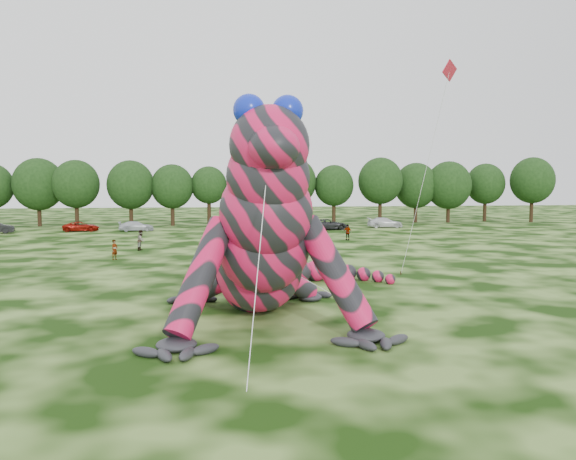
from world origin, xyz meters
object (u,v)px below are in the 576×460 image
(tree_7, at_px, (131,193))
(car_7, at_px, (385,223))
(tree_5, at_px, (39,192))
(tree_12, at_px, (334,194))
(car_3, at_px, (136,226))
(tree_8, at_px, (172,195))
(car_5, at_px, (280,224))
(spectator_0, at_px, (115,250))
(tree_13, at_px, (380,191))
(spectator_5, at_px, (262,253))
(spectator_1, at_px, (141,240))
(inflatable_gecko, at_px, (255,211))
(car_4, at_px, (227,226))
(car_6, at_px, (328,224))
(flying_kite, at_px, (446,85))
(spectator_2, at_px, (290,236))
(tree_16, at_px, (485,192))
(tree_11, at_px, (293,191))
(spectator_3, at_px, (347,232))
(tree_9, at_px, (209,196))
(tree_15, at_px, (449,192))
(tree_10, at_px, (251,189))
(tree_17, at_px, (532,190))
(tree_14, at_px, (416,193))
(tree_6, at_px, (76,193))

(tree_7, distance_m, car_7, 36.50)
(tree_5, bearing_deg, tree_7, -7.13)
(tree_12, bearing_deg, car_3, -161.22)
(tree_8, height_order, car_5, tree_8)
(spectator_0, bearing_deg, tree_13, -7.77)
(car_7, bearing_deg, spectator_5, 152.59)
(tree_8, xyz_separation_m, spectator_1, (-0.97, -30.38, -3.53))
(inflatable_gecko, relative_size, car_4, 5.23)
(car_6, distance_m, spectator_5, 31.81)
(inflatable_gecko, bearing_deg, flying_kite, 26.68)
(spectator_2, bearing_deg, car_3, 133.15)
(inflatable_gecko, distance_m, car_4, 46.00)
(tree_7, relative_size, tree_16, 1.01)
(spectator_1, bearing_deg, tree_16, -41.48)
(car_4, bearing_deg, spectator_2, -150.49)
(spectator_2, bearing_deg, flying_kite, -73.59)
(tree_16, distance_m, car_4, 44.24)
(tree_11, relative_size, car_3, 2.27)
(car_4, relative_size, spectator_0, 2.27)
(car_4, xyz_separation_m, spectator_5, (1.80, -29.56, 0.15))
(tree_16, xyz_separation_m, spectator_3, (-29.49, -26.38, -3.82))
(tree_9, distance_m, car_3, 13.67)
(car_3, height_order, spectator_0, spectator_0)
(spectator_1, bearing_deg, tree_12, -23.38)
(spectator_0, height_order, spectator_3, spectator_3)
(spectator_3, bearing_deg, tree_11, 135.60)
(inflatable_gecko, relative_size, tree_7, 2.06)
(flying_kite, height_order, spectator_0, flying_kite)
(tree_8, bearing_deg, tree_15, 1.05)
(tree_10, height_order, car_7, tree_10)
(tree_8, distance_m, tree_12, 24.24)
(tree_10, relative_size, car_5, 2.48)
(tree_5, relative_size, tree_13, 0.97)
(tree_10, bearing_deg, tree_15, -1.49)
(tree_8, height_order, spectator_0, tree_8)
(tree_16, height_order, spectator_2, tree_16)
(tree_7, bearing_deg, inflatable_gecko, -76.59)
(flying_kite, relative_size, tree_17, 1.36)
(car_5, bearing_deg, tree_5, 68.54)
(tree_9, relative_size, tree_14, 0.92)
(tree_9, bearing_deg, tree_6, -177.97)
(tree_15, height_order, car_6, tree_15)
(tree_9, bearing_deg, car_5, -45.25)
(tree_6, height_order, tree_8, tree_6)
(tree_17, xyz_separation_m, spectator_1, (-57.14, -30.06, -4.21))
(tree_11, height_order, tree_16, tree_11)
(tree_5, relative_size, tree_12, 1.09)
(tree_12, bearing_deg, car_7, -58.33)
(car_5, bearing_deg, car_7, -89.62)
(tree_13, bearing_deg, car_3, -165.73)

